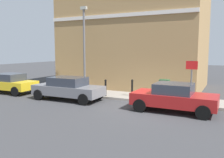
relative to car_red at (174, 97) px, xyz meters
name	(u,v)px	position (x,y,z in m)	size (l,w,h in m)	color
ground	(147,108)	(0.14, 1.39, -0.72)	(80.00, 80.00, 0.00)	#38383A
sidewalk	(75,91)	(2.24, 7.39, -0.64)	(2.21, 30.00, 0.15)	gray
corner_building	(136,35)	(7.03, 4.73, 3.49)	(7.47, 10.68, 8.42)	#9E7A4C
car_red	(174,97)	(0.00, 0.00, 0.00)	(1.94, 3.99, 1.39)	maroon
car_grey	(68,88)	(-0.08, 6.27, 0.01)	(1.86, 4.31, 1.39)	slate
car_yellow	(9,83)	(0.03, 11.49, -0.01)	(1.89, 4.13, 1.36)	gold
utility_cabinet	(164,90)	(2.01, 0.98, -0.04)	(0.46, 0.61, 1.15)	#1E4C28
bollard_near_cabinet	(132,87)	(2.11, 3.02, -0.01)	(0.14, 0.14, 1.04)	black
bollard_far_kerb	(106,87)	(1.38, 4.50, -0.01)	(0.14, 0.14, 1.04)	black
street_sign	(191,75)	(1.53, -0.56, 0.95)	(0.08, 0.60, 2.30)	#59595B
lamppost	(84,45)	(2.20, 6.57, 2.59)	(0.20, 0.44, 5.72)	#59595B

